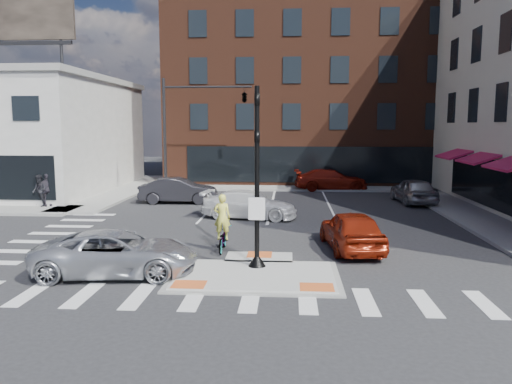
# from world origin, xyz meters

# --- Properties ---
(ground) EXTENTS (120.00, 120.00, 0.00)m
(ground) POSITION_xyz_m (0.00, 0.00, 0.00)
(ground) COLOR #28282B
(ground) RESTS_ON ground
(refuge_island) EXTENTS (5.40, 4.65, 0.13)m
(refuge_island) POSITION_xyz_m (0.00, -0.26, 0.05)
(refuge_island) COLOR gray
(refuge_island) RESTS_ON ground
(sidewalk_nw) EXTENTS (23.50, 20.50, 0.15)m
(sidewalk_nw) POSITION_xyz_m (-16.76, 15.29, 0.08)
(sidewalk_nw) COLOR gray
(sidewalk_nw) RESTS_ON ground
(sidewalk_e) EXTENTS (3.00, 24.00, 0.15)m
(sidewalk_e) POSITION_xyz_m (10.80, 10.00, 0.07)
(sidewalk_e) COLOR gray
(sidewalk_e) RESTS_ON ground
(sidewalk_n) EXTENTS (26.00, 3.00, 0.15)m
(sidewalk_n) POSITION_xyz_m (3.00, 22.00, 0.07)
(sidewalk_n) COLOR gray
(sidewalk_n) RESTS_ON ground
(building_n) EXTENTS (24.40, 18.40, 15.50)m
(building_n) POSITION_xyz_m (3.00, 31.99, 7.80)
(building_n) COLOR #492417
(building_n) RESTS_ON ground
(building_far_left) EXTENTS (10.00, 12.00, 10.00)m
(building_far_left) POSITION_xyz_m (-4.00, 52.00, 5.00)
(building_far_left) COLOR slate
(building_far_left) RESTS_ON ground
(building_far_right) EXTENTS (12.00, 12.00, 12.00)m
(building_far_right) POSITION_xyz_m (9.00, 54.00, 6.00)
(building_far_right) COLOR brown
(building_far_right) RESTS_ON ground
(signal_pole) EXTENTS (0.60, 0.60, 5.98)m
(signal_pole) POSITION_xyz_m (0.00, 0.40, 2.36)
(signal_pole) COLOR black
(signal_pole) RESTS_ON refuge_island
(mast_arm_signal) EXTENTS (6.10, 2.24, 8.00)m
(mast_arm_signal) POSITION_xyz_m (-3.47, 18.00, 6.21)
(mast_arm_signal) COLOR black
(mast_arm_signal) RESTS_ON ground
(silver_suv) EXTENTS (5.43, 2.93, 1.45)m
(silver_suv) POSITION_xyz_m (-4.50, -0.51, 0.72)
(silver_suv) COLOR silver
(silver_suv) RESTS_ON ground
(red_sedan) EXTENTS (2.40, 4.78, 1.56)m
(red_sedan) POSITION_xyz_m (3.50, 3.32, 0.78)
(red_sedan) COLOR maroon
(red_sedan) RESTS_ON ground
(white_pickup) EXTENTS (5.19, 2.72, 1.44)m
(white_pickup) POSITION_xyz_m (-1.00, 9.73, 0.72)
(white_pickup) COLOR white
(white_pickup) RESTS_ON ground
(bg_car_dark) EXTENTS (4.86, 1.86, 1.58)m
(bg_car_dark) POSITION_xyz_m (-5.84, 14.58, 0.79)
(bg_car_dark) COLOR #27272C
(bg_car_dark) RESTS_ON ground
(bg_car_silver) EXTENTS (2.26, 4.84, 1.60)m
(bg_car_silver) POSITION_xyz_m (8.80, 15.44, 0.80)
(bg_car_silver) COLOR #A8A9AF
(bg_car_silver) RESTS_ON ground
(bg_car_red) EXTENTS (5.56, 2.62, 1.57)m
(bg_car_red) POSITION_xyz_m (4.19, 21.50, 0.78)
(bg_car_red) COLOR maroon
(bg_car_red) RESTS_ON ground
(cyclist) EXTENTS (0.65, 1.78, 2.23)m
(cyclist) POSITION_xyz_m (-1.50, 2.80, 0.75)
(cyclist) COLOR #3F3F44
(cyclist) RESTS_ON ground
(pedestrian_a) EXTENTS (1.14, 1.12, 1.86)m
(pedestrian_a) POSITION_xyz_m (-13.39, 11.81, 1.08)
(pedestrian_a) COLOR black
(pedestrian_a) RESTS_ON sidewalk_nw
(pedestrian_b) EXTENTS (1.19, 0.99, 1.91)m
(pedestrian_b) POSITION_xyz_m (-13.04, 12.00, 1.10)
(pedestrian_b) COLOR #302B35
(pedestrian_b) RESTS_ON sidewalk_nw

